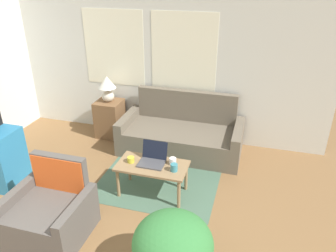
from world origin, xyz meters
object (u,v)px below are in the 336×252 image
Objects in this scene: table_lamp at (107,87)px; coffee_table at (152,168)px; cup_white at (131,160)px; armchair at (51,213)px; potted_plant at (173,246)px; cup_yellow at (173,161)px; laptop at (153,158)px; couch at (182,135)px; cup_navy at (174,167)px.

table_lamp is 2.01m from coffee_table.
cup_white is (1.00, -1.45, -0.45)m from table_lamp.
armchair reaches higher than potted_plant.
table_lamp is (-0.41, 2.45, 0.68)m from armchair.
armchair is at bearing -136.18° from cup_yellow.
laptop is at bearing 50.82° from armchair.
laptop reaches higher than cup_white.
couch is 19.85× the size of cup_navy.
potted_plant is at bearing -54.62° from table_lamp.
couch is at bearing -5.96° from table_lamp.
armchair is 1.19m from cup_white.
cup_navy is at bearing -10.29° from coffee_table.
table_lamp is 2.11m from cup_yellow.
armchair is at bearing -131.30° from coffee_table.
cup_navy is at bearing 104.70° from potted_plant.
table_lamp reaches higher than cup_yellow.
cup_white is at bearing -164.33° from laptop.
table_lamp is at bearing 99.43° from armchair.
table_lamp is at bearing 133.18° from laptop.
potted_plant is (0.94, -1.28, -0.02)m from cup_white.
cup_yellow is at bearing -40.83° from table_lamp.
cup_navy is at bearing -42.73° from table_lamp.
coffee_table is 1.45m from potted_plant.
cup_white is (-0.61, 0.04, -0.01)m from cup_navy.
cup_navy reaches higher than cup_white.
cup_navy is 0.13× the size of potted_plant.
coffee_table is (-0.09, -1.29, 0.13)m from couch.
cup_yellow is at bearing 5.29° from laptop.
coffee_table is at bearing -78.65° from laptop.
cup_navy is at bearing -20.19° from laptop.
couch is 1.26m from laptop.
cup_navy is (0.33, -0.12, -0.01)m from laptop.
cup_navy is 1.28m from potted_plant.
potted_plant reaches higher than cup_white.
cup_yellow is 0.99× the size of cup_white.
couch is at bearing 85.44° from laptop.
cup_navy is at bearing -3.86° from cup_white.
cup_white is at bearing 126.15° from potted_plant.
coffee_table is (0.89, 1.02, 0.13)m from armchair.
cup_navy is (0.23, -1.35, 0.24)m from couch.
table_lamp is 4.57× the size of cup_navy.
table_lamp is 4.80× the size of cup_white.
couch reaches higher than potted_plant.
couch is 4.34× the size of table_lamp.
armchair is 1.61m from cup_yellow.
potted_plant is at bearing -53.85° from cup_white.
laptop is 0.44× the size of potted_plant.
potted_plant is at bearing -10.42° from armchair.
table_lamp is 2.24m from cup_navy.
potted_plant reaches higher than laptop.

